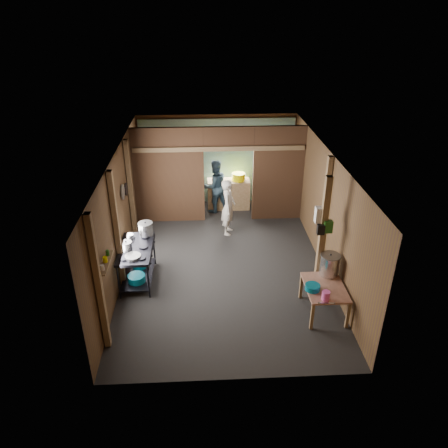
{
  "coord_description": "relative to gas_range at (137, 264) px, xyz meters",
  "views": [
    {
      "loc": [
        -0.44,
        -8.45,
        5.43
      ],
      "look_at": [
        0.0,
        -0.2,
        1.1
      ],
      "focal_mm": 34.45,
      "sensor_mm": 36.0,
      "label": 1
    }
  ],
  "objects": [
    {
      "name": "wall_right",
      "position": [
        4.13,
        0.63,
        0.89
      ],
      "size": [
        0.0,
        7.0,
        2.6
      ],
      "primitive_type": "cube",
      "color": "brown",
      "rests_on": "ground"
    },
    {
      "name": "bag_green",
      "position": [
        3.8,
        -0.73,
        1.19
      ],
      "size": [
        0.16,
        0.12,
        0.24
      ],
      "primitive_type": "cube",
      "color": "#20611A",
      "rests_on": "post_free"
    },
    {
      "name": "bag_white",
      "position": [
        3.68,
        -0.59,
        1.37
      ],
      "size": [
        0.22,
        0.15,
        0.32
      ],
      "primitive_type": "cube",
      "color": "white",
      "rests_on": "post_free"
    },
    {
      "name": "partition_right",
      "position": [
        3.46,
        2.83,
        0.89
      ],
      "size": [
        1.35,
        0.1,
        2.6
      ],
      "primitive_type": "cube",
      "color": "brown",
      "rests_on": "floor"
    },
    {
      "name": "jar_white",
      "position": [
        -0.27,
        -1.72,
        1.06
      ],
      "size": [
        0.07,
        0.07,
        0.1
      ],
      "primitive_type": "cylinder",
      "color": "white",
      "rests_on": "wall_shelf"
    },
    {
      "name": "post_left_b",
      "position": [
        -0.3,
        -0.17,
        0.89
      ],
      "size": [
        0.1,
        0.12,
        2.6
      ],
      "primitive_type": "cube",
      "color": "#9D8159",
      "rests_on": "floor"
    },
    {
      "name": "floor",
      "position": [
        1.88,
        0.63,
        -0.41
      ],
      "size": [
        4.5,
        7.0,
        0.0
      ],
      "primitive_type": "cube",
      "color": "#292929",
      "rests_on": "ground"
    },
    {
      "name": "turquoise_panel",
      "position": [
        1.88,
        4.07,
        0.84
      ],
      "size": [
        4.4,
        0.06,
        2.5
      ],
      "primitive_type": "cube",
      "color": "#71ABAC",
      "rests_on": "wall_back"
    },
    {
      "name": "wall_shelf",
      "position": [
        -0.27,
        -1.47,
        0.99
      ],
      "size": [
        0.14,
        0.8,
        0.03
      ],
      "primitive_type": "cube",
      "color": "#9D8159",
      "rests_on": "wall_left"
    },
    {
      "name": "cross_beam",
      "position": [
        1.88,
        2.78,
        1.64
      ],
      "size": [
        4.4,
        0.12,
        0.12
      ],
      "primitive_type": "cube",
      "color": "#9D8159",
      "rests_on": "wall_left"
    },
    {
      "name": "post_left_c",
      "position": [
        -0.3,
        1.83,
        0.89
      ],
      "size": [
        0.1,
        0.12,
        2.6
      ],
      "primitive_type": "cube",
      "color": "#9D8159",
      "rests_on": "floor"
    },
    {
      "name": "blue_tub_front",
      "position": [
        0.0,
        -0.28,
        -0.17
      ],
      "size": [
        0.37,
        0.37,
        0.15
      ],
      "primitive_type": "cylinder",
      "color": "#086D85",
      "rests_on": "gas_range"
    },
    {
      "name": "prep_table",
      "position": [
        3.71,
        -1.28,
        -0.11
      ],
      "size": [
        0.74,
        1.01,
        0.6
      ],
      "primitive_type": null,
      "color": "tan",
      "rests_on": "floor"
    },
    {
      "name": "back_counter",
      "position": [
        2.18,
        3.58,
        0.02
      ],
      "size": [
        1.2,
        0.5,
        0.85
      ],
      "primitive_type": "cube",
      "color": "#9D8159",
      "rests_on": "floor"
    },
    {
      "name": "post_free",
      "position": [
        3.73,
        -0.67,
        0.89
      ],
      "size": [
        0.12,
        0.12,
        2.6
      ],
      "primitive_type": "cube",
      "color": "#9D8159",
      "rests_on": "floor"
    },
    {
      "name": "partition_left",
      "position": [
        0.55,
        2.83,
        0.89
      ],
      "size": [
        1.85,
        0.1,
        2.6
      ],
      "primitive_type": "cube",
      "color": "brown",
      "rests_on": "floor"
    },
    {
      "name": "post_right",
      "position": [
        4.06,
        0.43,
        0.89
      ],
      "size": [
        0.1,
        0.12,
        2.6
      ],
      "primitive_type": "cube",
      "color": "#9D8159",
      "rests_on": "floor"
    },
    {
      "name": "yellow_tub",
      "position": [
        2.46,
        3.58,
        0.54
      ],
      "size": [
        0.38,
        0.38,
        0.21
      ],
      "primitive_type": "cylinder",
      "color": "#E1D900",
      "rests_on": "back_counter"
    },
    {
      "name": "cook",
      "position": [
        2.08,
        2.04,
        0.33
      ],
      "size": [
        0.45,
        0.59,
        1.47
      ],
      "primitive_type": "imported",
      "rotation": [
        0.0,
        0.0,
        1.38
      ],
      "color": "silver",
      "rests_on": "floor"
    },
    {
      "name": "ceiling",
      "position": [
        1.88,
        0.63,
        2.19
      ],
      "size": [
        4.5,
        7.0,
        0.0
      ],
      "primitive_type": "cube",
      "color": "black",
      "rests_on": "ground"
    },
    {
      "name": "pan_lid_big",
      "position": [
        -0.33,
        1.03,
        1.24
      ],
      "size": [
        0.03,
        0.34,
        0.34
      ],
      "primitive_type": "cylinder",
      "rotation": [
        0.0,
        1.57,
        0.0
      ],
      "color": "gray",
      "rests_on": "wall_left"
    },
    {
      "name": "stove_pot_med",
      "position": [
        -0.17,
        -0.09,
        0.5
      ],
      "size": [
        0.3,
        0.3,
        0.22
      ],
      "primitive_type": null,
      "rotation": [
        0.0,
        0.0,
        0.28
      ],
      "color": "#BABABA",
      "rests_on": "gas_range"
    },
    {
      "name": "stove_pot_large",
      "position": [
        0.17,
        0.53,
        0.55
      ],
      "size": [
        0.39,
        0.39,
        0.33
      ],
      "primitive_type": null,
      "rotation": [
        0.0,
        0.0,
        -0.24
      ],
      "color": "#BABABA",
      "rests_on": "gas_range"
    },
    {
      "name": "gas_range",
      "position": [
        0.0,
        0.0,
        0.0
      ],
      "size": [
        0.71,
        1.39,
        0.82
      ],
      "primitive_type": null,
      "color": "black",
      "rests_on": "floor"
    },
    {
      "name": "blue_tub_back",
      "position": [
        0.0,
        0.27,
        -0.19
      ],
      "size": [
        0.32,
        0.32,
        0.13
      ],
      "primitive_type": "cylinder",
      "color": "#086D85",
      "rests_on": "gas_range"
    },
    {
      "name": "bag_black",
      "position": [
        3.66,
        -0.75,
        1.14
      ],
      "size": [
        0.14,
        0.1,
        0.2
      ],
      "primitive_type": "cube",
      "color": "black",
      "rests_on": "post_free"
    },
    {
      "name": "post_left_a",
      "position": [
        -0.3,
        -1.97,
        0.89
      ],
      "size": [
        0.1,
        0.12,
        2.6
      ],
      "primitive_type": "cube",
      "color": "#9D8159",
      "rests_on": "floor"
    },
    {
      "name": "knife",
      "position": [
        3.6,
        -1.77,
        0.2
      ],
      "size": [
        0.3,
        0.06,
        0.01
      ],
      "primitive_type": "cube",
      "rotation": [
        0.0,
        0.0,
        -0.09
      ],
      "color": "#BABABA",
      "rests_on": "prep_table"
    },
    {
      "name": "wall_back",
      "position": [
        1.88,
        4.13,
        0.89
      ],
      "size": [
        4.5,
        0.0,
        2.6
      ],
      "primitive_type": "cube",
      "color": "brown",
      "rests_on": "ground"
    },
    {
      "name": "worker_back",
      "position": [
        1.78,
        3.38,
        0.35
      ],
      "size": [
        0.91,
        0.82,
        1.52
      ],
      "primitive_type": "imported",
      "rotation": [
        0.0,
        0.0,
        3.55
      ],
      "color": "#345268",
      "rests_on": "floor"
    },
    {
      "name": "pink_bucket",
      "position": [
        3.61,
        -1.67,
        0.28
      ],
      "size": [
        0.19,
        0.19,
        0.18
      ],
      "primitive_type": "cylinder",
      "rotation": [
        0.0,
        0.0,
        -0.39
      ],
      "color": "#F95BC1",
      "rests_on": "prep_table"
    },
    {
      "name": "pan_lid_small",
      "position": [
        -0.33,
        1.43,
        1.14
      ],
      "size": [
        0.03,
        0.3,
        0.3
      ],
      "primitive_type": "cylinder",
      "rotation": [
        0.0,
        1.57,
        0.0
      ],
      "color": "black",
      "rests_on": "wall_left"
    },
    {
      "name": "wash_basin",
      "position": [
        3.44,
        -1.36,
        0.24
      ],
      "size": [
        0.29,
        0.29,
        0.11
      ],
      "primitive_type": "cylinder",
      "rotation": [
        0.0,
        0.0,
        -0.04
      ],
      "color": "#086D85",
      "rests_on": "prep_table"
    },
    {
      "name": "jar_green",
      "position": [
        -0.27,
        -1.25,
        1.06
      ],
      "size": [
        0.06,
        0.06,
        0.1
      ],
      "primitive_type": "cylinder",
      "color": "#20611A",
      "rests_on": "wall_shelf"
    },
    {
      "name": "jar_yellow",
      "position": [
        -0.27,
        -1.47,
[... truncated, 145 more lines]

